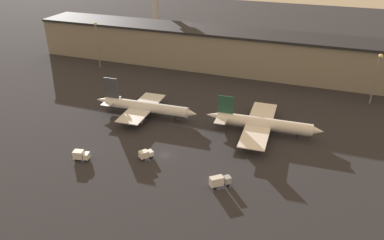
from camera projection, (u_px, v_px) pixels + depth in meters
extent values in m
plane|color=#26262B|center=(165.00, 155.00, 126.94)|extent=(600.00, 600.00, 0.00)
cube|color=gray|center=(233.00, 52.00, 197.49)|extent=(223.44, 21.03, 19.78)
cube|color=black|center=(234.00, 32.00, 192.65)|extent=(223.44, 23.03, 1.20)
cylinder|color=silver|center=(146.00, 107.00, 151.15)|extent=(35.73, 5.80, 4.29)
cylinder|color=#333842|center=(146.00, 109.00, 151.50)|extent=(33.93, 5.08, 3.64)
cone|color=silver|center=(191.00, 113.00, 146.03)|extent=(5.31, 4.29, 4.07)
cone|color=silver|center=(103.00, 100.00, 156.18)|extent=(6.58, 3.91, 3.64)
cube|color=#333842|center=(111.00, 88.00, 152.19)|extent=(6.01, 0.66, 8.57)
cube|color=silver|center=(111.00, 101.00, 155.05)|extent=(4.73, 10.59, 0.24)
cube|color=silver|center=(142.00, 108.00, 151.87)|extent=(10.66, 29.32, 0.36)
cylinder|color=gray|center=(152.00, 103.00, 159.10)|extent=(4.81, 2.56, 2.36)
cylinder|color=gray|center=(136.00, 120.00, 145.40)|extent=(4.81, 2.56, 2.36)
cylinder|color=black|center=(175.00, 118.00, 149.24)|extent=(0.50, 0.50, 1.93)
cylinder|color=black|center=(144.00, 112.00, 154.51)|extent=(0.50, 0.50, 1.93)
cylinder|color=black|center=(141.00, 115.00, 151.61)|extent=(0.50, 0.50, 1.93)
cylinder|color=white|center=(264.00, 123.00, 138.85)|extent=(35.33, 5.72, 4.22)
cylinder|color=#ADB2B7|center=(264.00, 125.00, 139.19)|extent=(33.55, 5.01, 3.59)
cone|color=white|center=(317.00, 131.00, 133.79)|extent=(5.23, 4.22, 4.01)
cone|color=white|center=(214.00, 116.00, 143.82)|extent=(6.48, 3.85, 3.59)
cube|color=#1E4738|center=(226.00, 105.00, 140.23)|extent=(5.92, 0.65, 6.95)
cube|color=white|center=(223.00, 116.00, 142.71)|extent=(4.79, 13.67, 0.24)
cube|color=white|center=(259.00, 124.00, 139.57)|extent=(10.88, 37.87, 0.36)
cylinder|color=gray|center=(265.00, 116.00, 148.81)|extent=(4.74, 2.52, 2.32)
cylinder|color=gray|center=(257.00, 141.00, 131.06)|extent=(4.74, 2.52, 2.32)
cylinder|color=black|center=(297.00, 135.00, 136.96)|extent=(0.50, 0.50, 1.90)
cylinder|color=black|center=(259.00, 128.00, 142.16)|extent=(0.50, 0.50, 1.90)
cylinder|color=black|center=(258.00, 132.00, 139.31)|extent=(0.50, 0.50, 1.90)
cube|color=#9EA3A8|center=(227.00, 180.00, 111.70)|extent=(2.85, 2.87, 2.13)
cube|color=silver|center=(216.00, 181.00, 110.50)|extent=(4.45, 4.20, 2.85)
cylinder|color=black|center=(225.00, 182.00, 112.92)|extent=(1.03, 0.98, 0.90)
cylinder|color=black|center=(227.00, 185.00, 111.59)|extent=(1.03, 0.98, 0.90)
cylinder|color=black|center=(213.00, 185.00, 111.69)|extent=(1.03, 0.98, 0.90)
cylinder|color=black|center=(215.00, 188.00, 110.36)|extent=(1.03, 0.98, 0.90)
cube|color=white|center=(151.00, 153.00, 125.28)|extent=(2.69, 2.52, 1.71)
cube|color=silver|center=(144.00, 154.00, 123.98)|extent=(3.59, 3.68, 2.28)
cylinder|color=black|center=(149.00, 155.00, 126.39)|extent=(1.01, 1.07, 0.90)
cylinder|color=black|center=(151.00, 157.00, 125.08)|extent=(1.01, 1.07, 0.90)
cylinder|color=black|center=(141.00, 157.00, 125.00)|extent=(1.01, 1.07, 0.90)
cylinder|color=black|center=(144.00, 160.00, 123.69)|extent=(1.01, 1.07, 0.90)
cube|color=white|center=(87.00, 156.00, 123.40)|extent=(2.03, 2.82, 1.99)
cube|color=silver|center=(79.00, 154.00, 123.57)|extent=(3.62, 3.17, 2.66)
cylinder|color=black|center=(88.00, 157.00, 124.84)|extent=(1.02, 0.82, 0.90)
cylinder|color=black|center=(86.00, 161.00, 123.16)|extent=(1.02, 0.82, 0.90)
cylinder|color=black|center=(78.00, 157.00, 125.23)|extent=(1.02, 0.82, 0.90)
cylinder|color=black|center=(76.00, 160.00, 123.55)|extent=(1.02, 0.82, 0.90)
cylinder|color=slate|center=(98.00, 47.00, 200.10)|extent=(0.70, 0.70, 23.29)
sphere|color=beige|center=(95.00, 24.00, 194.44)|extent=(1.80, 1.80, 1.80)
cylinder|color=slate|center=(375.00, 81.00, 159.12)|extent=(0.70, 0.70, 20.85)
sphere|color=beige|center=(381.00, 56.00, 154.03)|extent=(1.80, 1.80, 1.80)
cylinder|color=#99999E|center=(156.00, 11.00, 248.51)|extent=(4.40, 4.40, 38.08)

